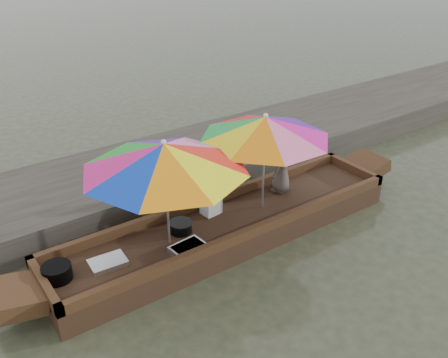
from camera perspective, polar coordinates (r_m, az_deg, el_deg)
water at (r=7.71m, az=0.43°, el=-6.89°), size 80.00×80.00×0.00m
dock at (r=9.21m, az=-7.56°, el=0.80°), size 22.00×2.20×0.50m
boat_hull at (r=7.61m, az=0.44°, el=-5.80°), size 5.60×1.20×0.35m
cooking_pot at (r=6.66m, az=-18.55°, el=-10.09°), size 0.37×0.37×0.20m
tray_crayfish at (r=6.84m, az=-4.11°, el=-7.94°), size 0.50×0.37×0.09m
tray_scallop at (r=6.78m, az=-13.14°, el=-9.26°), size 0.49×0.36×0.06m
charcoal_grill at (r=7.23m, az=-4.93°, el=-5.53°), size 0.32×0.32×0.15m
supply_bag at (r=7.62m, az=-1.50°, el=-3.06°), size 0.30×0.25×0.26m
vendor at (r=8.14m, az=6.62°, el=1.76°), size 0.57×0.51×0.98m
umbrella_bow at (r=6.67m, az=-6.58°, el=-1.68°), size 2.25×2.25×1.55m
umbrella_stern at (r=7.50m, az=4.58°, el=1.91°), size 2.54×2.54×1.55m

